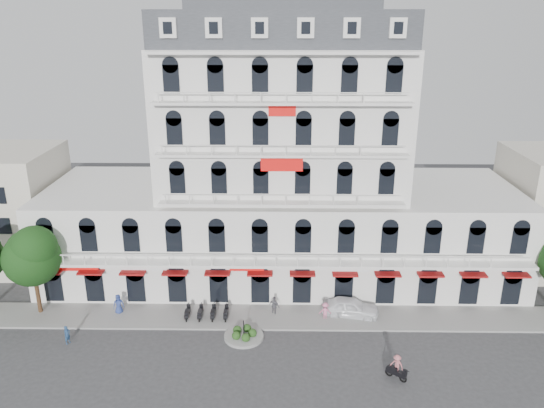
% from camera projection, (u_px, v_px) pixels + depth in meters
% --- Properties ---
extents(ground, '(120.00, 120.00, 0.00)m').
position_uv_depth(ground, '(281.00, 387.00, 37.05)').
color(ground, '#38383A').
rests_on(ground, ground).
extents(sidewalk, '(53.00, 4.00, 0.16)m').
position_uv_depth(sidewalk, '(281.00, 317.00, 45.50)').
color(sidewalk, gray).
rests_on(sidewalk, ground).
extents(main_building, '(45.00, 15.00, 25.80)m').
position_uv_depth(main_building, '(281.00, 177.00, 50.69)').
color(main_building, silver).
rests_on(main_building, ground).
extents(traffic_island, '(3.20, 3.20, 1.60)m').
position_uv_depth(traffic_island, '(244.00, 335.00, 42.66)').
color(traffic_island, gray).
rests_on(traffic_island, ground).
extents(parked_scooter_row, '(4.40, 1.80, 1.10)m').
position_uv_depth(parked_scooter_row, '(207.00, 319.00, 45.43)').
color(parked_scooter_row, black).
rests_on(parked_scooter_row, ground).
extents(tree_west_inner, '(4.76, 4.76, 8.25)m').
position_uv_depth(tree_west_inner, '(32.00, 254.00, 44.38)').
color(tree_west_inner, '#382314').
rests_on(tree_west_inner, ground).
extents(parked_car, '(5.12, 2.80, 1.65)m').
position_uv_depth(parked_car, '(350.00, 307.00, 45.65)').
color(parked_car, white).
rests_on(parked_car, ground).
extents(rider_center, '(1.41, 1.20, 1.99)m').
position_uv_depth(rider_center, '(397.00, 367.00, 37.54)').
color(rider_center, black).
rests_on(rider_center, ground).
extents(pedestrian_left, '(1.05, 0.86, 1.86)m').
position_uv_depth(pedestrian_left, '(119.00, 304.00, 45.89)').
color(pedestrian_left, navy).
rests_on(pedestrian_left, ground).
extents(pedestrian_mid, '(1.10, 0.93, 1.76)m').
position_uv_depth(pedestrian_mid, '(274.00, 306.00, 45.72)').
color(pedestrian_mid, slate).
rests_on(pedestrian_mid, ground).
extents(pedestrian_right, '(1.05, 0.60, 1.62)m').
position_uv_depth(pedestrian_right, '(325.00, 311.00, 45.03)').
color(pedestrian_right, '#D36F93').
rests_on(pedestrian_right, ground).
extents(pedestrian_far, '(0.57, 0.66, 1.54)m').
position_uv_depth(pedestrian_far, '(67.00, 335.00, 41.77)').
color(pedestrian_far, navy).
rests_on(pedestrian_far, ground).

